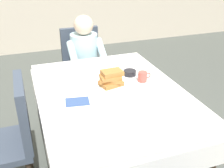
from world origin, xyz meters
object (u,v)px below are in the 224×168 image
bowl_butter (130,73)px  syrup_pitcher (72,83)px  fork_left_of_plate (89,91)px  knife_right_of_plate (134,84)px  diner_person (85,56)px  chair_left_side (12,133)px  spoon_near_edge (127,104)px  breakfast_stack (111,78)px  chair_diner (83,63)px  plate_breakfast (111,86)px  dining_table_main (112,101)px  cup_coffee (143,77)px

bowl_butter → syrup_pitcher: bearing=-173.2°
fork_left_of_plate → knife_right_of_plate: size_ratio=0.90×
diner_person → syrup_pitcher: diner_person is taller
fork_left_of_plate → knife_right_of_plate: same height
chair_left_side → fork_left_of_plate: 0.64m
syrup_pitcher → spoon_near_edge: (0.31, -0.40, -0.04)m
diner_person → chair_left_side: 1.31m
fork_left_of_plate → bowl_butter: bearing=-69.9°
spoon_near_edge → fork_left_of_plate: bearing=136.0°
diner_person → breakfast_stack: 0.95m
chair_diner → plate_breakfast: chair_diner is taller
dining_table_main → syrup_pitcher: bearing=148.5°
plate_breakfast → chair_left_side: bearing=-174.6°
cup_coffee → syrup_pitcher: cup_coffee is taller
breakfast_stack → cup_coffee: bearing=1.1°
cup_coffee → spoon_near_edge: size_ratio=0.75×
syrup_pitcher → knife_right_of_plate: (0.49, -0.11, -0.04)m
syrup_pitcher → bowl_butter: bearing=6.8°
diner_person → fork_left_of_plate: (-0.21, -0.96, 0.07)m
cup_coffee → syrup_pitcher: 0.59m
diner_person → knife_right_of_plate: size_ratio=5.60×
chair_left_side → spoon_near_edge: chair_left_side is taller
chair_left_side → spoon_near_edge: (0.80, -0.23, 0.21)m
diner_person → bowl_butter: size_ratio=10.18×
syrup_pitcher → spoon_near_edge: bearing=-52.2°
chair_diner → plate_breakfast: 1.12m
breakfast_stack → knife_right_of_plate: 0.20m
cup_coffee → breakfast_stack: bearing=-178.9°
cup_coffee → knife_right_of_plate: (-0.09, -0.03, -0.04)m
chair_diner → breakfast_stack: 1.13m
diner_person → knife_right_of_plate: (0.17, -0.96, 0.07)m
chair_left_side → bowl_butter: (1.02, 0.23, 0.23)m
breakfast_stack → spoon_near_edge: 0.31m
plate_breakfast → spoon_near_edge: plate_breakfast is taller
dining_table_main → knife_right_of_plate: knife_right_of_plate is taller
plate_breakfast → syrup_pitcher: 0.31m
knife_right_of_plate → spoon_near_edge: 0.34m
syrup_pitcher → knife_right_of_plate: 0.50m
plate_breakfast → knife_right_of_plate: (0.19, -0.02, -0.01)m
dining_table_main → breakfast_stack: 0.18m
dining_table_main → chair_left_side: size_ratio=1.64×
breakfast_stack → syrup_pitcher: size_ratio=2.49×
fork_left_of_plate → spoon_near_edge: size_ratio=1.20×
diner_person → breakfast_stack: diner_person is taller
bowl_butter → spoon_near_edge: bearing=-115.4°
breakfast_stack → fork_left_of_plate: 0.20m
knife_right_of_plate → plate_breakfast: bearing=81.8°
plate_breakfast → bowl_butter: 0.28m
chair_diner → syrup_pitcher: (-0.32, -1.00, 0.25)m
bowl_butter → syrup_pitcher: (-0.53, -0.06, 0.02)m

